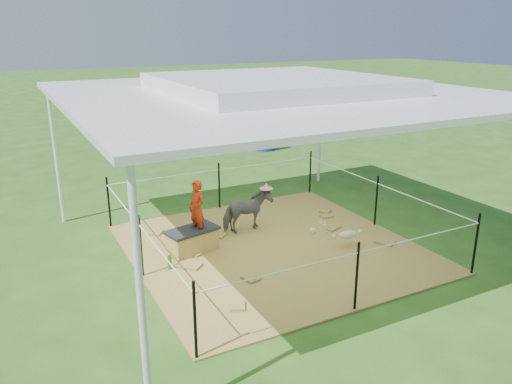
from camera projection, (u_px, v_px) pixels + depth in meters
name	position (u px, v px, depth m)	size (l,w,h in m)	color
ground	(272.00, 248.00, 8.57)	(90.00, 90.00, 0.00)	#2D5919
hay_patch	(272.00, 248.00, 8.57)	(4.60, 4.60, 0.03)	brown
canopy_tent	(274.00, 90.00, 7.74)	(6.30, 6.30, 2.90)	silver
rope_fence	(272.00, 213.00, 8.37)	(4.54, 4.54, 1.00)	black
straw_bale	(193.00, 241.00, 8.34)	(0.81, 0.40, 0.36)	#B79742
dark_cloth	(192.00, 230.00, 8.28)	(0.86, 0.45, 0.04)	black
woman	(197.00, 203.00, 8.18)	(0.35, 0.23, 0.97)	red
green_bottle	(170.00, 262.00, 7.74)	(0.06, 0.06, 0.22)	#1B7B1C
pony	(247.00, 212.00, 9.11)	(0.42, 0.92, 0.77)	#47474C
pink_hat	(247.00, 189.00, 8.98)	(0.24, 0.24, 0.11)	pink
foal	(348.00, 233.00, 8.49)	(0.92, 0.51, 0.51)	#BFAC8C
trash_barrel	(264.00, 135.00, 15.48)	(0.61, 0.61, 0.95)	#172CAD
picnic_table_near	(209.00, 132.00, 16.35)	(1.86, 1.34, 0.77)	brown
picnic_table_far	(260.00, 119.00, 18.56)	(2.06, 1.49, 0.86)	brown
distant_person	(217.00, 133.00, 15.48)	(0.53, 0.41, 1.09)	#3162B9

